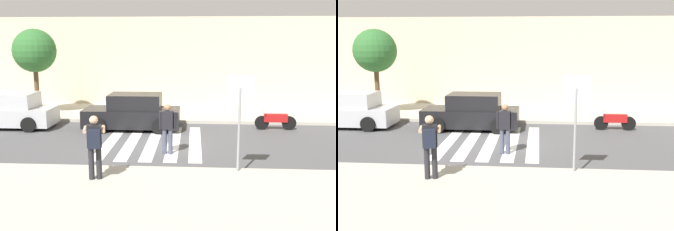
# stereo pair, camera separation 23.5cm
# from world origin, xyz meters

# --- Properties ---
(ground_plane) EXTENTS (120.00, 120.00, 0.00)m
(ground_plane) POSITION_xyz_m (0.00, 0.00, 0.00)
(ground_plane) COLOR #4C4C4F
(sidewalk_near) EXTENTS (60.00, 6.00, 0.14)m
(sidewalk_near) POSITION_xyz_m (0.00, -6.20, 0.07)
(sidewalk_near) COLOR #B2AD9E
(sidewalk_near) RESTS_ON ground
(sidewalk_far) EXTENTS (60.00, 4.80, 0.14)m
(sidewalk_far) POSITION_xyz_m (0.00, 6.00, 0.07)
(sidewalk_far) COLOR #B2AD9E
(sidewalk_far) RESTS_ON ground
(building_facade_far) EXTENTS (56.00, 4.00, 5.12)m
(building_facade_far) POSITION_xyz_m (0.00, 10.40, 2.56)
(building_facade_far) COLOR beige
(building_facade_far) RESTS_ON ground
(crosswalk_stripe_0) EXTENTS (0.44, 5.20, 0.01)m
(crosswalk_stripe_0) POSITION_xyz_m (-1.60, 0.20, 0.00)
(crosswalk_stripe_0) COLOR silver
(crosswalk_stripe_0) RESTS_ON ground
(crosswalk_stripe_1) EXTENTS (0.44, 5.20, 0.01)m
(crosswalk_stripe_1) POSITION_xyz_m (-0.80, 0.20, 0.00)
(crosswalk_stripe_1) COLOR silver
(crosswalk_stripe_1) RESTS_ON ground
(crosswalk_stripe_2) EXTENTS (0.44, 5.20, 0.01)m
(crosswalk_stripe_2) POSITION_xyz_m (0.00, 0.20, 0.00)
(crosswalk_stripe_2) COLOR silver
(crosswalk_stripe_2) RESTS_ON ground
(crosswalk_stripe_3) EXTENTS (0.44, 5.20, 0.01)m
(crosswalk_stripe_3) POSITION_xyz_m (0.80, 0.20, 0.00)
(crosswalk_stripe_3) COLOR silver
(crosswalk_stripe_3) RESTS_ON ground
(crosswalk_stripe_4) EXTENTS (0.44, 5.20, 0.01)m
(crosswalk_stripe_4) POSITION_xyz_m (1.60, 0.20, 0.00)
(crosswalk_stripe_4) COLOR silver
(crosswalk_stripe_4) RESTS_ON ground
(stop_sign) EXTENTS (0.76, 0.08, 2.71)m
(stop_sign) POSITION_xyz_m (2.80, -3.44, 2.11)
(stop_sign) COLOR gray
(stop_sign) RESTS_ON sidewalk_near
(photographer_with_backpack) EXTENTS (0.69, 0.92, 1.72)m
(photographer_with_backpack) POSITION_xyz_m (-1.06, -4.39, 1.17)
(photographer_with_backpack) COLOR #232328
(photographer_with_backpack) RESTS_ON sidewalk_near
(pedestrian_crossing) EXTENTS (0.58, 0.27, 1.72)m
(pedestrian_crossing) POSITION_xyz_m (0.66, -1.41, 0.97)
(pedestrian_crossing) COLOR #474C60
(pedestrian_crossing) RESTS_ON ground
(parked_car_silver) EXTENTS (4.10, 1.92, 1.55)m
(parked_car_silver) POSITION_xyz_m (-6.60, 2.30, 0.73)
(parked_car_silver) COLOR #B7BABF
(parked_car_silver) RESTS_ON ground
(parked_car_black) EXTENTS (4.10, 1.92, 1.55)m
(parked_car_black) POSITION_xyz_m (-1.08, 2.30, 0.73)
(parked_car_black) COLOR black
(parked_car_black) RESTS_ON ground
(motorcycle) EXTENTS (1.76, 0.60, 0.87)m
(motorcycle) POSITION_xyz_m (5.06, 2.60, 0.41)
(motorcycle) COLOR black
(motorcycle) RESTS_ON ground
(street_tree_west) EXTENTS (2.12, 2.12, 4.23)m
(street_tree_west) POSITION_xyz_m (-6.31, 4.80, 3.28)
(street_tree_west) COLOR brown
(street_tree_west) RESTS_ON sidewalk_far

